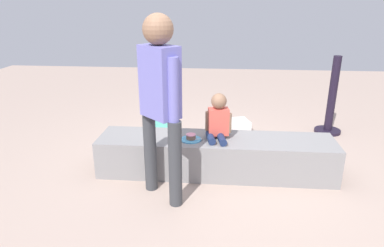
{
  "coord_description": "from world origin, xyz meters",
  "views": [
    {
      "loc": [
        0.04,
        -3.36,
        1.78
      ],
      "look_at": [
        -0.23,
        -0.25,
        0.65
      ],
      "focal_mm": 32.0,
      "sensor_mm": 36.0,
      "label": 1
    }
  ],
  "objects_px": {
    "gift_bag": "(163,124)",
    "cake_box_white": "(237,125)",
    "party_cup_red": "(305,154)",
    "handbag_black_leather": "(260,146)",
    "water_bottle_near_gift": "(222,144)",
    "water_bottle_far_side": "(207,140)",
    "adult_standing": "(160,94)",
    "cake_plate": "(191,138)",
    "child_seated": "(218,119)"
  },
  "relations": [
    {
      "from": "child_seated",
      "to": "party_cup_red",
      "type": "distance_m",
      "value": 1.24
    },
    {
      "from": "water_bottle_near_gift",
      "to": "cake_box_white",
      "type": "xyz_separation_m",
      "value": [
        0.21,
        0.72,
        -0.01
      ]
    },
    {
      "from": "adult_standing",
      "to": "water_bottle_near_gift",
      "type": "xyz_separation_m",
      "value": [
        0.56,
        1.12,
        -0.93
      ]
    },
    {
      "from": "adult_standing",
      "to": "handbag_black_leather",
      "type": "height_order",
      "value": "adult_standing"
    },
    {
      "from": "water_bottle_near_gift",
      "to": "water_bottle_far_side",
      "type": "xyz_separation_m",
      "value": [
        -0.19,
        0.07,
        0.01
      ]
    },
    {
      "from": "child_seated",
      "to": "cake_plate",
      "type": "height_order",
      "value": "child_seated"
    },
    {
      "from": "party_cup_red",
      "to": "cake_box_white",
      "type": "relative_size",
      "value": 0.37
    },
    {
      "from": "party_cup_red",
      "to": "adult_standing",
      "type": "bearing_deg",
      "value": -148.09
    },
    {
      "from": "party_cup_red",
      "to": "cake_plate",
      "type": "bearing_deg",
      "value": -159.18
    },
    {
      "from": "gift_bag",
      "to": "water_bottle_near_gift",
      "type": "relative_size",
      "value": 1.74
    },
    {
      "from": "cake_plate",
      "to": "handbag_black_leather",
      "type": "relative_size",
      "value": 0.74
    },
    {
      "from": "water_bottle_near_gift",
      "to": "handbag_black_leather",
      "type": "xyz_separation_m",
      "value": [
        0.46,
        -0.11,
        0.03
      ]
    },
    {
      "from": "water_bottle_far_side",
      "to": "adult_standing",
      "type": "bearing_deg",
      "value": -107.11
    },
    {
      "from": "adult_standing",
      "to": "gift_bag",
      "type": "xyz_separation_m",
      "value": [
        -0.27,
        1.62,
        -0.87
      ]
    },
    {
      "from": "gift_bag",
      "to": "water_bottle_far_side",
      "type": "distance_m",
      "value": 0.77
    },
    {
      "from": "child_seated",
      "to": "water_bottle_far_side",
      "type": "xyz_separation_m",
      "value": [
        -0.14,
        0.66,
        -0.51
      ]
    },
    {
      "from": "child_seated",
      "to": "adult_standing",
      "type": "height_order",
      "value": "adult_standing"
    },
    {
      "from": "adult_standing",
      "to": "party_cup_red",
      "type": "relative_size",
      "value": 14.09
    },
    {
      "from": "water_bottle_far_side",
      "to": "gift_bag",
      "type": "bearing_deg",
      "value": 146.18
    },
    {
      "from": "cake_plate",
      "to": "adult_standing",
      "type": "bearing_deg",
      "value": -116.27
    },
    {
      "from": "gift_bag",
      "to": "cake_plate",
      "type": "bearing_deg",
      "value": -66.84
    },
    {
      "from": "gift_bag",
      "to": "cake_box_white",
      "type": "distance_m",
      "value": 1.07
    },
    {
      "from": "adult_standing",
      "to": "cake_plate",
      "type": "xyz_separation_m",
      "value": [
        0.23,
        0.46,
        -0.59
      ]
    },
    {
      "from": "cake_plate",
      "to": "water_bottle_far_side",
      "type": "xyz_separation_m",
      "value": [
        0.14,
        0.74,
        -0.32
      ]
    },
    {
      "from": "adult_standing",
      "to": "cake_box_white",
      "type": "distance_m",
      "value": 2.21
    },
    {
      "from": "cake_box_white",
      "to": "water_bottle_far_side",
      "type": "bearing_deg",
      "value": -121.9
    },
    {
      "from": "water_bottle_near_gift",
      "to": "cake_box_white",
      "type": "height_order",
      "value": "water_bottle_near_gift"
    },
    {
      "from": "child_seated",
      "to": "water_bottle_near_gift",
      "type": "relative_size",
      "value": 2.6
    },
    {
      "from": "cake_box_white",
      "to": "child_seated",
      "type": "bearing_deg",
      "value": -101.61
    },
    {
      "from": "cake_plate",
      "to": "water_bottle_near_gift",
      "type": "xyz_separation_m",
      "value": [
        0.33,
        0.67,
        -0.34
      ]
    },
    {
      "from": "child_seated",
      "to": "handbag_black_leather",
      "type": "distance_m",
      "value": 0.87
    },
    {
      "from": "water_bottle_near_gift",
      "to": "party_cup_red",
      "type": "distance_m",
      "value": 0.99
    },
    {
      "from": "water_bottle_far_side",
      "to": "handbag_black_leather",
      "type": "bearing_deg",
      "value": -15.06
    },
    {
      "from": "gift_bag",
      "to": "water_bottle_near_gift",
      "type": "height_order",
      "value": "gift_bag"
    },
    {
      "from": "child_seated",
      "to": "cake_plate",
      "type": "bearing_deg",
      "value": -164.98
    },
    {
      "from": "water_bottle_far_side",
      "to": "cake_box_white",
      "type": "xyz_separation_m",
      "value": [
        0.4,
        0.65,
        -0.02
      ]
    },
    {
      "from": "water_bottle_far_side",
      "to": "cake_box_white",
      "type": "height_order",
      "value": "water_bottle_far_side"
    },
    {
      "from": "adult_standing",
      "to": "gift_bag",
      "type": "bearing_deg",
      "value": 99.51
    },
    {
      "from": "party_cup_red",
      "to": "handbag_black_leather",
      "type": "distance_m",
      "value": 0.52
    },
    {
      "from": "child_seated",
      "to": "adult_standing",
      "type": "xyz_separation_m",
      "value": [
        -0.5,
        -0.53,
        0.4
      ]
    },
    {
      "from": "gift_bag",
      "to": "handbag_black_leather",
      "type": "bearing_deg",
      "value": -25.07
    },
    {
      "from": "child_seated",
      "to": "water_bottle_far_side",
      "type": "bearing_deg",
      "value": 101.55
    },
    {
      "from": "gift_bag",
      "to": "handbag_black_leather",
      "type": "height_order",
      "value": "gift_bag"
    },
    {
      "from": "cake_plate",
      "to": "water_bottle_near_gift",
      "type": "height_order",
      "value": "cake_plate"
    },
    {
      "from": "water_bottle_near_gift",
      "to": "handbag_black_leather",
      "type": "bearing_deg",
      "value": -12.98
    },
    {
      "from": "water_bottle_far_side",
      "to": "handbag_black_leather",
      "type": "relative_size",
      "value": 0.71
    },
    {
      "from": "cake_plate",
      "to": "water_bottle_far_side",
      "type": "height_order",
      "value": "cake_plate"
    },
    {
      "from": "adult_standing",
      "to": "water_bottle_far_side",
      "type": "distance_m",
      "value": 1.55
    },
    {
      "from": "child_seated",
      "to": "water_bottle_far_side",
      "type": "distance_m",
      "value": 0.85
    },
    {
      "from": "child_seated",
      "to": "adult_standing",
      "type": "relative_size",
      "value": 0.29
    }
  ]
}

